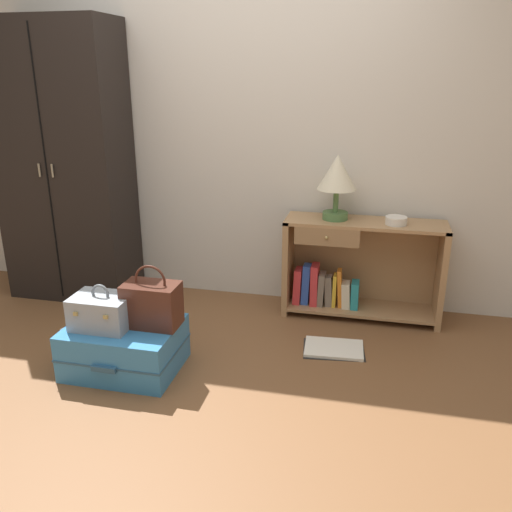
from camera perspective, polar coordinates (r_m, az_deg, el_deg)
The scene contains 11 objects.
ground_plane at distance 2.91m, azimuth -7.81°, elevation -15.10°, with size 9.00×9.00×0.00m, color brown.
back_wall at distance 3.86m, azimuth -0.71°, elevation 14.27°, with size 6.40×0.10×2.60m, color beige.
wardrobe at distance 4.14m, azimuth -19.84°, elevation 9.21°, with size 0.90×0.47×1.98m.
bookshelf at distance 3.75m, azimuth 10.46°, elevation -1.45°, with size 1.07×0.34×0.69m.
table_lamp at distance 3.57m, azimuth 8.71°, elevation 8.47°, with size 0.26×0.26×0.43m.
bowl at distance 3.58m, azimuth 14.83°, elevation 3.70°, with size 0.14×0.14×0.05m, color silver.
suitcase_large at distance 3.18m, azimuth -13.94°, elevation -9.47°, with size 0.63×0.50×0.28m.
train_case at distance 3.10m, azimuth -16.20°, elevation -5.72°, with size 0.32×0.24×0.26m.
handbag at distance 3.03m, azimuth -11.13°, elevation -5.07°, with size 0.31×0.19×0.36m.
bottle at distance 3.41m, azimuth -19.79°, elevation -8.98°, with size 0.07×0.07×0.20m.
open_book_on_floor at distance 3.37m, azimuth 8.36°, elevation -9.82°, with size 0.40×0.30×0.02m.
Camera 1 is at (0.91, -2.23, 1.64)m, focal length 37.23 mm.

